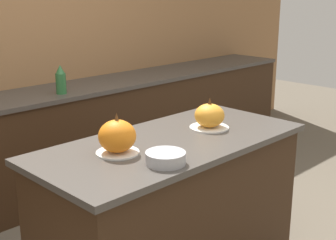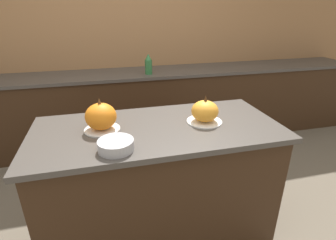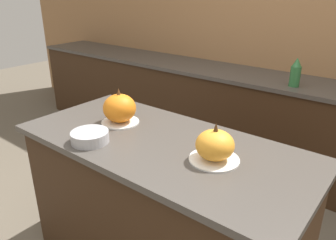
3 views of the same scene
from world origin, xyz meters
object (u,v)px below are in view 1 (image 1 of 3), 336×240
at_px(mixing_bowl, 166,158).
at_px(pumpkin_cake_right, 209,116).
at_px(pumpkin_cake_left, 117,137).
at_px(bottle_tall, 61,80).

bearing_deg(mixing_bowl, pumpkin_cake_right, 21.66).
distance_m(pumpkin_cake_left, pumpkin_cake_right, 0.67).
relative_size(pumpkin_cake_left, pumpkin_cake_right, 0.94).
height_order(pumpkin_cake_left, mixing_bowl, pumpkin_cake_left).
relative_size(bottle_tall, mixing_bowl, 1.18).
bearing_deg(pumpkin_cake_left, bottle_tall, 68.22).
relative_size(pumpkin_cake_right, mixing_bowl, 1.21).
bearing_deg(bottle_tall, pumpkin_cake_right, -85.25).
bearing_deg(bottle_tall, pumpkin_cake_left, -111.78).
xyz_separation_m(pumpkin_cake_left, bottle_tall, (0.55, 1.37, 0.03)).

